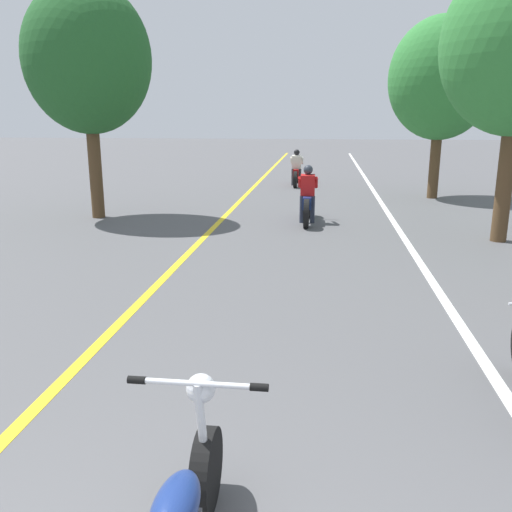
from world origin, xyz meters
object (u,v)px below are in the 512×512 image
(roadside_tree_right_far, at_px, (442,79))
(motorcycle_rider_far, at_px, (296,172))
(roadside_tree_left, at_px, (87,60))
(motorcycle_rider_lead, at_px, (307,201))

(roadside_tree_right_far, xyz_separation_m, motorcycle_rider_far, (-4.46, 2.72, -3.11))
(motorcycle_rider_far, bearing_deg, roadside_tree_right_far, -31.37)
(roadside_tree_left, bearing_deg, motorcycle_rider_lead, -0.36)
(roadside_tree_left, bearing_deg, motorcycle_rider_far, 56.84)
(motorcycle_rider_far, bearing_deg, motorcycle_rider_lead, -85.04)
(roadside_tree_right_far, bearing_deg, motorcycle_rider_far, 148.63)
(roadside_tree_right_far, xyz_separation_m, motorcycle_rider_lead, (-3.83, -4.56, -3.08))
(roadside_tree_right_far, bearing_deg, motorcycle_rider_lead, -130.03)
(roadside_tree_right_far, relative_size, motorcycle_rider_far, 2.55)
(roadside_tree_left, distance_m, motorcycle_rider_far, 9.29)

